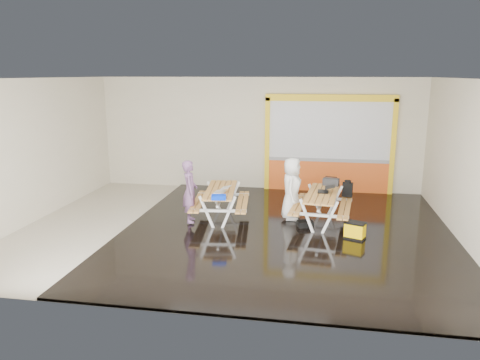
% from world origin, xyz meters
% --- Properties ---
extents(room, '(10.02, 8.02, 3.52)m').
position_xyz_m(room, '(0.00, 0.00, 1.75)').
color(room, '#BCB39F').
rests_on(room, ground).
extents(deck, '(7.50, 7.98, 0.05)m').
position_xyz_m(deck, '(1.25, 0.00, 0.03)').
color(deck, black).
rests_on(deck, room).
extents(kiosk, '(3.88, 0.16, 3.00)m').
position_xyz_m(kiosk, '(2.20, 3.93, 1.44)').
color(kiosk, '#E95B1C').
rests_on(kiosk, room).
extents(picnic_table_left, '(1.57, 2.13, 0.80)m').
position_xyz_m(picnic_table_left, '(-0.45, 0.68, 0.61)').
color(picnic_table_left, '#BE833E').
rests_on(picnic_table_left, deck).
extents(picnic_table_right, '(1.55, 2.12, 0.80)m').
position_xyz_m(picnic_table_right, '(2.04, 0.74, 0.61)').
color(picnic_table_right, '#BE833E').
rests_on(picnic_table_right, deck).
extents(person_left, '(0.49, 0.63, 1.52)m').
position_xyz_m(person_left, '(-1.11, 0.22, 0.83)').
color(person_left, '#6F4A73').
rests_on(person_left, deck).
extents(person_right, '(0.53, 0.78, 1.54)m').
position_xyz_m(person_right, '(1.30, 0.89, 0.83)').
color(person_right, white).
rests_on(person_right, deck).
extents(laptop_left, '(0.40, 0.36, 0.16)m').
position_xyz_m(laptop_left, '(-0.35, 0.37, 0.85)').
color(laptop_left, silver).
rests_on(laptop_left, picnic_table_left).
extents(laptop_right, '(0.41, 0.37, 0.17)m').
position_xyz_m(laptop_right, '(2.12, 0.84, 0.85)').
color(laptop_right, black).
rests_on(laptop_right, picnic_table_right).
extents(blue_pouch, '(0.36, 0.28, 0.10)m').
position_xyz_m(blue_pouch, '(-0.30, -0.24, 0.84)').
color(blue_pouch, '#012CE0').
rests_on(blue_pouch, picnic_table_left).
extents(toolbox, '(0.44, 0.28, 0.23)m').
position_xyz_m(toolbox, '(2.26, 1.57, 0.89)').
color(toolbox, black).
rests_on(toolbox, picnic_table_right).
extents(backpack, '(0.28, 0.20, 0.42)m').
position_xyz_m(backpack, '(2.68, 1.54, 0.74)').
color(backpack, black).
rests_on(backpack, picnic_table_right).
extents(dark_case, '(0.42, 0.36, 0.13)m').
position_xyz_m(dark_case, '(1.67, 0.37, 0.12)').
color(dark_case, black).
rests_on(dark_case, deck).
extents(fluke_bag, '(0.51, 0.43, 0.38)m').
position_xyz_m(fluke_bag, '(2.77, -0.26, 0.23)').
color(fluke_bag, black).
rests_on(fluke_bag, deck).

